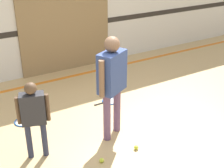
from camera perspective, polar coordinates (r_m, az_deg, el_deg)
The scene contains 11 objects.
ground_plane at distance 5.07m, azimuth 1.35°, elevation -9.21°, with size 16.00×16.00×0.00m, color tan.
wall_back at distance 7.04m, azimuth -12.15°, elevation 14.34°, with size 16.00×0.07×3.20m.
wall_panel at distance 7.21m, azimuth -8.54°, elevation 11.59°, with size 2.18×0.05×2.38m.
floor_stripe at distance 7.05m, azimuth -9.56°, elevation 0.94°, with size 14.40×0.10×0.01m.
person_instructor at distance 4.59m, azimuth 0.00°, elevation 1.25°, with size 0.56×0.43×1.62m.
person_student_left at distance 4.36m, azimuth -14.17°, elevation -5.08°, with size 0.43×0.27×1.17m.
racket_spare_on_floor at distance 6.01m, azimuth -0.54°, elevation -3.15°, with size 0.49×0.30×0.03m.
racket_second_spare at distance 5.57m, azimuth -15.69°, elevation -6.67°, with size 0.48×0.53×0.03m.
tennis_ball_near_instructor at distance 4.75m, azimuth 4.45°, elevation -11.50°, with size 0.07×0.07×0.07m, color #CCE038.
tennis_ball_by_spare_racket at distance 6.24m, azimuth 1.11°, elevation -1.74°, with size 0.07×0.07×0.07m, color #CCE038.
tennis_ball_stray_left at distance 4.51m, azimuth -1.91°, elevation -13.79°, with size 0.07×0.07×0.07m, color #CCE038.
Camera 1 is at (-2.24, -3.52, 2.88)m, focal length 50.00 mm.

